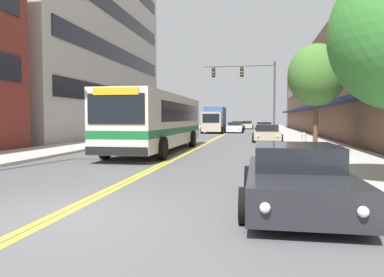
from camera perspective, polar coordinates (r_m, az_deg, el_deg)
ground_plane at (r=43.44m, az=5.16°, el=0.76°), size 240.00×240.00×0.00m
sidewalk_left at (r=44.65m, az=-4.26°, el=0.91°), size 3.67×106.00×0.13m
sidewalk_right at (r=43.46m, az=14.84°, el=0.75°), size 3.67×106.00×0.13m
centre_line at (r=43.44m, az=5.16°, el=0.77°), size 0.34×106.00×0.01m
storefront_row_right at (r=44.47m, az=22.80°, el=7.03°), size 9.10×68.00×10.00m
city_bus at (r=20.31m, az=-5.10°, el=2.86°), size 2.87×12.26×2.98m
car_navy_parked_left_mid at (r=31.58m, az=-4.74°, el=0.92°), size 2.00×4.71×1.20m
car_dark_grey_parked_left_far at (r=38.12m, az=-2.00°, el=1.36°), size 2.04×4.51×1.31m
car_charcoal_parked_right_foreground at (r=7.87m, az=15.56°, el=-5.77°), size 2.15×4.74×1.24m
car_red_parked_right_mid at (r=46.22m, az=10.93°, el=1.62°), size 2.19×4.52×1.30m
car_beige_parked_right_far at (r=29.12m, az=11.35°, el=0.73°), size 2.19×4.46×1.28m
car_champagne_moving_lead at (r=62.87m, az=8.41°, el=2.03°), size 2.00×4.80×1.33m
car_white_moving_second at (r=45.92m, az=6.55°, el=1.64°), size 2.09×4.16×1.29m
car_slate_blue_moving_third at (r=54.98m, az=6.96°, el=1.88°), size 2.03×4.87×1.32m
box_truck at (r=45.48m, az=3.44°, el=2.87°), size 2.58×6.85×3.11m
traffic_signal_mast at (r=37.42m, az=8.89°, el=8.30°), size 7.09×0.38×7.25m
street_tree_right_mid at (r=21.41m, az=18.42°, el=9.12°), size 3.03×3.03×5.63m
fire_hydrant at (r=20.02m, az=16.66°, el=-0.44°), size 0.32×0.24×0.92m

